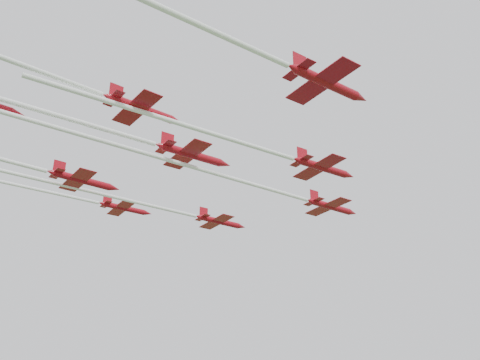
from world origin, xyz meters
The scene contains 8 objects.
jet_lead centered at (5.61, -0.27, 53.51)m, with size 25.64×58.58×2.73m.
jet_row2_left centered at (-12.64, -7.27, 52.18)m, with size 23.97×54.89×2.47m.
jet_row2_right centered at (14.37, -12.69, 51.94)m, with size 20.99×43.38×2.62m.
jet_row3_left centered at (-28.17, -15.75, 55.22)m, with size 24.29×53.26×2.42m.
jet_row3_mid centered at (-4.75, -27.52, 55.04)m, with size 27.96×61.57×2.96m.
jet_row3_right centered at (20.35, -32.90, 54.87)m, with size 26.11×60.40×2.92m.
jet_row4_left centered at (-17.99, -29.66, 52.37)m, with size 19.84×48.43×2.68m.
jet_row4_right centered at (1.84, -42.73, 52.77)m, with size 21.55×56.45×2.50m.
Camera 1 is at (46.39, -66.73, 18.51)m, focal length 40.00 mm.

